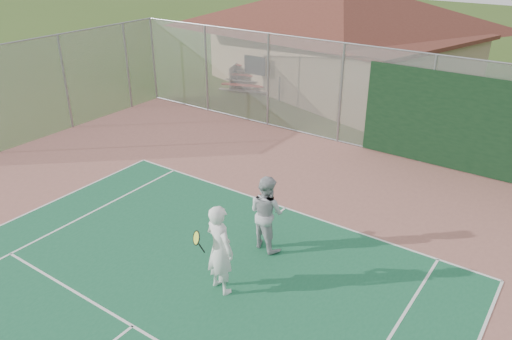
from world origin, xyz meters
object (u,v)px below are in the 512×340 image
Objects in this scene: clubhouse at (340,31)px; player_grey_back at (266,213)px; player_white_front at (220,250)px; bleachers at (258,79)px.

clubhouse is 7.47× the size of player_grey_back.
clubhouse reaches higher than player_grey_back.
player_grey_back is at bearing -73.43° from player_white_front.
bleachers is at bearing -44.83° from player_white_front.
bleachers is 1.84× the size of player_grey_back.
player_grey_back is (7.55, -10.55, 0.35)m from bleachers.
bleachers is at bearing -117.68° from clubhouse.
clubhouse is 14.22m from player_grey_back.
player_white_front reaches higher than bleachers.
bleachers is 14.57m from player_white_front.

